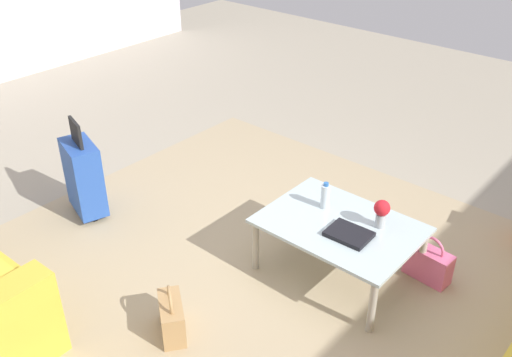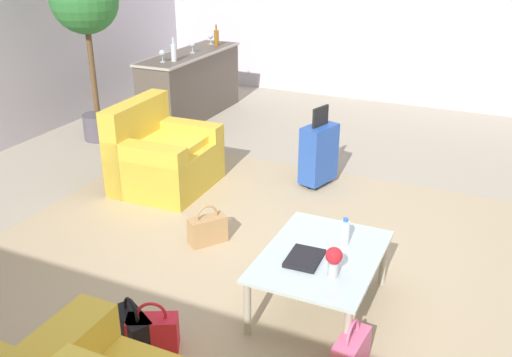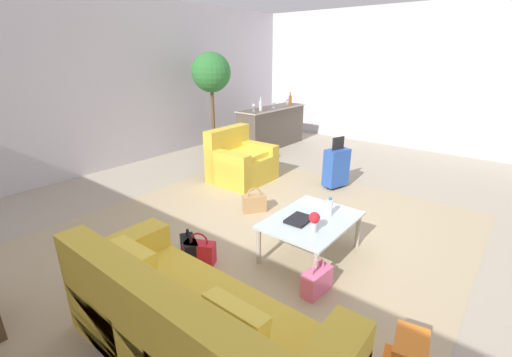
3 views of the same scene
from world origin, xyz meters
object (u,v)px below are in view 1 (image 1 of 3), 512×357
(coffee_table, at_px, (340,230))
(water_bottle, at_px, (325,196))
(flower_vase, at_px, (382,211))
(suitcase_blue, at_px, (84,176))
(handbag_tan, at_px, (172,317))
(handbag_pink, at_px, (428,264))
(coffee_table_book, at_px, (349,234))

(coffee_table, height_order, water_bottle, water_bottle)
(flower_vase, bearing_deg, suitcase_blue, 20.95)
(coffee_table, xyz_separation_m, handbag_tan, (0.46, 1.16, -0.25))
(handbag_tan, bearing_deg, water_bottle, -101.72)
(flower_vase, bearing_deg, coffee_table, 34.29)
(handbag_pink, bearing_deg, water_bottle, 21.04)
(coffee_table, height_order, handbag_pink, coffee_table)
(water_bottle, xyz_separation_m, handbag_tan, (0.26, 1.26, -0.40))
(suitcase_blue, relative_size, handbag_pink, 2.37)
(handbag_pink, bearing_deg, suitcase_blue, 23.14)
(suitcase_blue, bearing_deg, handbag_pink, -156.86)
(coffee_table, relative_size, flower_vase, 5.15)
(handbag_pink, xyz_separation_m, handbag_tan, (0.98, 1.53, 0.00))
(coffee_table, xyz_separation_m, coffee_table_book, (-0.12, 0.08, 0.06))
(coffee_table_book, relative_size, suitcase_blue, 0.34)
(coffee_table_book, distance_m, handbag_pink, 0.68)
(coffee_table, height_order, coffee_table_book, coffee_table_book)
(water_bottle, bearing_deg, suitcase_blue, 23.96)
(coffee_table_book, height_order, handbag_tan, coffee_table_book)
(water_bottle, relative_size, handbag_pink, 0.57)
(water_bottle, height_order, handbag_pink, water_bottle)
(coffee_table_book, bearing_deg, water_bottle, -31.64)
(flower_vase, xyz_separation_m, handbag_pink, (-0.30, -0.23, -0.43))
(suitcase_blue, bearing_deg, handbag_tan, 163.43)
(flower_vase, xyz_separation_m, suitcase_blue, (2.22, 0.85, -0.20))
(handbag_pink, bearing_deg, handbag_tan, 57.45)
(flower_vase, relative_size, handbag_tan, 0.57)
(coffee_table_book, height_order, handbag_pink, coffee_table_book)
(water_bottle, relative_size, coffee_table_book, 0.72)
(coffee_table_book, xyz_separation_m, suitcase_blue, (2.12, 0.62, -0.09))
(handbag_pink, bearing_deg, coffee_table, 35.98)
(flower_vase, bearing_deg, handbag_pink, -142.82)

